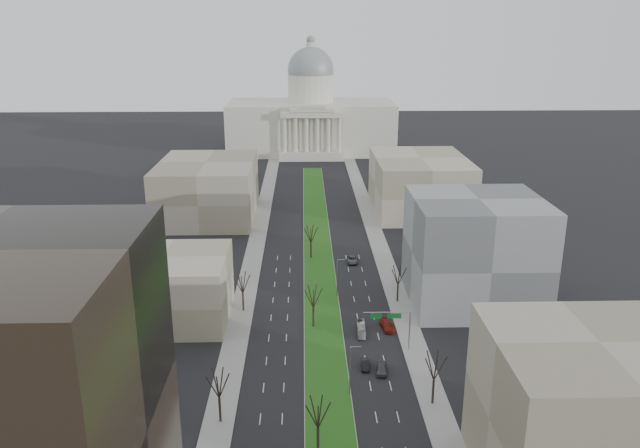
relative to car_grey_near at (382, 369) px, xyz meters
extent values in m
plane|color=black|center=(-9.98, 58.11, -0.80)|extent=(600.00, 600.00, 0.00)
cube|color=#999993|center=(-9.98, 57.11, -0.73)|extent=(8.00, 222.00, 0.15)
cube|color=#225015|center=(-9.98, 57.11, -0.63)|extent=(7.70, 221.70, 0.06)
cube|color=gray|center=(-27.48, 33.11, -0.73)|extent=(5.00, 330.00, 0.15)
cube|color=gray|center=(7.52, 33.11, -0.73)|extent=(5.00, 330.00, 0.15)
cube|color=beige|center=(-9.98, 208.11, 11.20)|extent=(80.00, 40.00, 24.00)
cube|color=beige|center=(-9.98, 185.11, 1.20)|extent=(30.00, 6.00, 4.00)
cube|color=beige|center=(-9.98, 185.11, 20.20)|extent=(28.00, 5.00, 2.50)
cube|color=beige|center=(-9.98, 185.11, 22.20)|extent=(20.00, 5.00, 1.80)
cube|color=beige|center=(-9.98, 185.11, 23.80)|extent=(12.00, 5.00, 1.60)
cylinder|color=beige|center=(-9.98, 208.11, 29.20)|extent=(22.00, 22.00, 14.00)
sphere|color=gray|center=(-9.98, 208.11, 38.20)|extent=(22.00, 22.00, 22.00)
cylinder|color=beige|center=(-9.98, 208.11, 49.20)|extent=(4.00, 4.00, 4.00)
sphere|color=gray|center=(-9.98, 208.11, 52.20)|extent=(4.00, 4.00, 4.00)
cylinder|color=beige|center=(-22.48, 185.11, 11.20)|extent=(2.00, 2.00, 16.00)
cylinder|color=beige|center=(-17.48, 185.11, 11.20)|extent=(2.00, 2.00, 16.00)
cylinder|color=beige|center=(-12.48, 185.11, 11.20)|extent=(2.00, 2.00, 16.00)
cylinder|color=beige|center=(-7.48, 185.11, 11.20)|extent=(2.00, 2.00, 16.00)
cylinder|color=beige|center=(-2.48, 185.11, 11.20)|extent=(2.00, 2.00, 16.00)
cylinder|color=beige|center=(2.52, 185.11, 11.20)|extent=(2.00, 2.00, 16.00)
cube|color=#9B9578|center=(-42.98, 23.11, 6.20)|extent=(26.00, 22.00, 14.00)
cube|color=gray|center=(23.02, -29.89, 10.20)|extent=(26.00, 24.00, 22.00)
cube|color=slate|center=(24.02, 30.11, 11.20)|extent=(28.00, 26.00, 24.00)
cube|color=gray|center=(-44.98, 98.11, 8.20)|extent=(30.00, 40.00, 18.00)
cube|color=#9B9578|center=(25.02, 103.11, 8.20)|extent=(30.00, 40.00, 18.00)
cylinder|color=black|center=(-27.18, -13.89, 1.36)|extent=(0.40, 0.40, 4.32)
cylinder|color=black|center=(-27.18, 26.11, 1.31)|extent=(0.40, 0.40, 4.22)
cylinder|color=black|center=(7.22, -9.89, 1.41)|extent=(0.40, 0.40, 4.42)
cylinder|color=black|center=(7.22, 30.11, 1.21)|extent=(0.40, 0.40, 4.03)
cylinder|color=black|center=(-11.98, -21.89, 1.36)|extent=(0.40, 0.40, 4.32)
cylinder|color=black|center=(-11.98, 18.11, 1.36)|extent=(0.40, 0.40, 4.32)
cylinder|color=black|center=(-11.98, 58.11, 1.36)|extent=(0.40, 0.40, 4.32)
cylinder|color=gray|center=(-6.28, -6.89, 3.70)|extent=(0.20, 0.20, 9.00)
cylinder|color=gray|center=(-5.38, -6.89, 8.30)|extent=(1.80, 0.12, 0.12)
cylinder|color=gray|center=(-6.28, 33.11, 3.70)|extent=(0.20, 0.20, 9.00)
cylinder|color=gray|center=(-5.38, 33.11, 8.30)|extent=(1.80, 0.12, 0.12)
cylinder|color=gray|center=(6.22, 8.11, 3.20)|extent=(0.24, 0.24, 8.00)
cylinder|color=gray|center=(1.72, 8.11, 7.20)|extent=(9.00, 0.18, 0.18)
cube|color=#0C591E|center=(3.22, 8.19, 6.40)|extent=(2.60, 0.08, 1.00)
cube|color=#0C591E|center=(-0.28, 8.19, 6.40)|extent=(2.20, 0.08, 1.00)
imported|color=#414247|center=(0.00, 0.00, 0.00)|extent=(2.54, 4.93, 1.60)
imported|color=black|center=(-2.77, 1.72, -0.12)|extent=(1.77, 4.23, 1.36)
imported|color=maroon|center=(3.17, 16.81, 0.02)|extent=(3.10, 5.91, 1.64)
imported|color=#4E5156|center=(-1.12, 54.71, -0.03)|extent=(2.86, 5.70, 1.55)
imported|color=#B9B9B9|center=(-2.32, 15.23, 0.14)|extent=(1.95, 6.85, 1.89)
camera|label=1|loc=(-13.74, -98.40, 58.88)|focal=35.00mm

